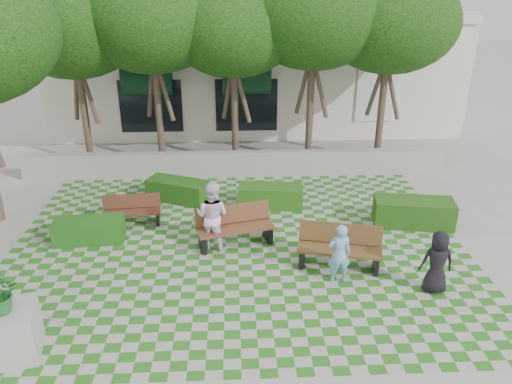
{
  "coord_description": "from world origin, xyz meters",
  "views": [
    {
      "loc": [
        -0.06,
        -10.54,
        6.69
      ],
      "look_at": [
        0.5,
        1.5,
        1.4
      ],
      "focal_mm": 35.0,
      "sensor_mm": 36.0,
      "label": 1
    }
  ],
  "objects_px": {
    "bench_mid": "(235,227)",
    "person_white": "(212,216)",
    "hedge_east": "(413,212)",
    "bench_west": "(132,211)",
    "hedge_midright": "(270,196)",
    "hedge_west": "(89,230)",
    "bench_east": "(339,248)",
    "person_dark": "(437,262)",
    "hedge_midleft": "(178,190)",
    "person_blue": "(339,254)",
    "planter_front": "(8,323)"
  },
  "relations": [
    {
      "from": "bench_west",
      "to": "person_white",
      "type": "height_order",
      "value": "person_white"
    },
    {
      "from": "bench_east",
      "to": "hedge_west",
      "type": "distance_m",
      "value": 6.7
    },
    {
      "from": "bench_west",
      "to": "person_dark",
      "type": "relative_size",
      "value": 1.11
    },
    {
      "from": "hedge_east",
      "to": "person_blue",
      "type": "xyz_separation_m",
      "value": [
        -2.74,
        -2.8,
        0.36
      ]
    },
    {
      "from": "bench_mid",
      "to": "person_blue",
      "type": "relative_size",
      "value": 1.42
    },
    {
      "from": "bench_west",
      "to": "person_dark",
      "type": "distance_m",
      "value": 8.35
    },
    {
      "from": "hedge_midleft",
      "to": "person_white",
      "type": "xyz_separation_m",
      "value": [
        1.22,
        -3.07,
        0.59
      ]
    },
    {
      "from": "bench_east",
      "to": "planter_front",
      "type": "distance_m",
      "value": 7.39
    },
    {
      "from": "bench_mid",
      "to": "person_dark",
      "type": "height_order",
      "value": "person_dark"
    },
    {
      "from": "hedge_east",
      "to": "hedge_midright",
      "type": "height_order",
      "value": "hedge_east"
    },
    {
      "from": "planter_front",
      "to": "person_blue",
      "type": "bearing_deg",
      "value": 17.88
    },
    {
      "from": "bench_mid",
      "to": "hedge_midright",
      "type": "distance_m",
      "value": 2.59
    },
    {
      "from": "person_blue",
      "to": "person_white",
      "type": "xyz_separation_m",
      "value": [
        -2.99,
        1.78,
        0.17
      ]
    },
    {
      "from": "person_dark",
      "to": "person_white",
      "type": "xyz_separation_m",
      "value": [
        -5.11,
        2.24,
        0.17
      ]
    },
    {
      "from": "bench_east",
      "to": "bench_west",
      "type": "xyz_separation_m",
      "value": [
        -5.52,
        2.54,
        -0.1
      ]
    },
    {
      "from": "hedge_east",
      "to": "hedge_midright",
      "type": "bearing_deg",
      "value": 160.3
    },
    {
      "from": "bench_west",
      "to": "hedge_midright",
      "type": "relative_size",
      "value": 0.85
    },
    {
      "from": "hedge_east",
      "to": "bench_west",
      "type": "bearing_deg",
      "value": 176.98
    },
    {
      "from": "person_white",
      "to": "hedge_east",
      "type": "bearing_deg",
      "value": -148.36
    },
    {
      "from": "hedge_east",
      "to": "hedge_west",
      "type": "xyz_separation_m",
      "value": [
        -9.08,
        -0.54,
        -0.07
      ]
    },
    {
      "from": "hedge_west",
      "to": "planter_front",
      "type": "bearing_deg",
      "value": -94.11
    },
    {
      "from": "bench_west",
      "to": "hedge_east",
      "type": "distance_m",
      "value": 8.11
    },
    {
      "from": "bench_west",
      "to": "hedge_west",
      "type": "bearing_deg",
      "value": -140.52
    },
    {
      "from": "bench_east",
      "to": "person_blue",
      "type": "xyz_separation_m",
      "value": [
        -0.16,
        -0.68,
        0.24
      ]
    },
    {
      "from": "person_blue",
      "to": "person_white",
      "type": "height_order",
      "value": "person_white"
    },
    {
      "from": "bench_mid",
      "to": "person_white",
      "type": "xyz_separation_m",
      "value": [
        -0.58,
        -0.14,
        0.41
      ]
    },
    {
      "from": "person_blue",
      "to": "person_dark",
      "type": "xyz_separation_m",
      "value": [
        2.12,
        -0.46,
        0.0
      ]
    },
    {
      "from": "hedge_west",
      "to": "person_white",
      "type": "bearing_deg",
      "value": -8.19
    },
    {
      "from": "hedge_east",
      "to": "hedge_midleft",
      "type": "height_order",
      "value": "hedge_east"
    },
    {
      "from": "hedge_east",
      "to": "planter_front",
      "type": "bearing_deg",
      "value": -152.25
    },
    {
      "from": "bench_mid",
      "to": "hedge_midleft",
      "type": "distance_m",
      "value": 3.45
    },
    {
      "from": "hedge_east",
      "to": "planter_front",
      "type": "relative_size",
      "value": 1.25
    },
    {
      "from": "hedge_midright",
      "to": "hedge_west",
      "type": "bearing_deg",
      "value": -158.71
    },
    {
      "from": "bench_west",
      "to": "hedge_midleft",
      "type": "height_order",
      "value": "bench_west"
    },
    {
      "from": "hedge_west",
      "to": "person_white",
      "type": "xyz_separation_m",
      "value": [
        3.36,
        -0.48,
        0.61
      ]
    },
    {
      "from": "hedge_midleft",
      "to": "bench_west",
      "type": "bearing_deg",
      "value": -125.52
    },
    {
      "from": "bench_west",
      "to": "hedge_midright",
      "type": "height_order",
      "value": "bench_west"
    },
    {
      "from": "person_blue",
      "to": "planter_front",
      "type": "bearing_deg",
      "value": 14.03
    },
    {
      "from": "bench_east",
      "to": "person_dark",
      "type": "bearing_deg",
      "value": -17.22
    },
    {
      "from": "planter_front",
      "to": "person_white",
      "type": "height_order",
      "value": "person_white"
    },
    {
      "from": "hedge_west",
      "to": "bench_mid",
      "type": "bearing_deg",
      "value": -5.05
    },
    {
      "from": "planter_front",
      "to": "person_white",
      "type": "distance_m",
      "value": 5.38
    },
    {
      "from": "bench_mid",
      "to": "person_white",
      "type": "relative_size",
      "value": 1.15
    },
    {
      "from": "person_dark",
      "to": "bench_east",
      "type": "bearing_deg",
      "value": -26.79
    },
    {
      "from": "bench_east",
      "to": "person_dark",
      "type": "distance_m",
      "value": 2.29
    },
    {
      "from": "hedge_midright",
      "to": "person_dark",
      "type": "xyz_separation_m",
      "value": [
        3.4,
        -4.7,
        0.41
      ]
    },
    {
      "from": "bench_east",
      "to": "hedge_west",
      "type": "relative_size",
      "value": 1.16
    },
    {
      "from": "bench_east",
      "to": "person_blue",
      "type": "relative_size",
      "value": 1.42
    },
    {
      "from": "person_dark",
      "to": "hedge_midright",
      "type": "bearing_deg",
      "value": -50.58
    },
    {
      "from": "bench_mid",
      "to": "bench_east",
      "type": "bearing_deg",
      "value": -40.22
    }
  ]
}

